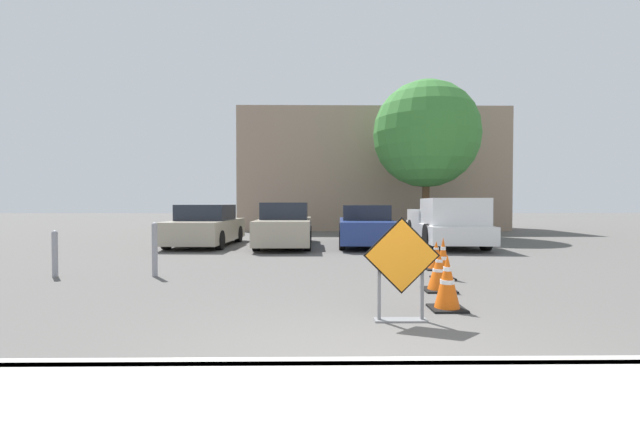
{
  "coord_description": "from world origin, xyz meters",
  "views": [
    {
      "loc": [
        -0.41,
        -3.58,
        1.48
      ],
      "look_at": [
        -0.24,
        10.01,
        1.14
      ],
      "focal_mm": 24.0,
      "sensor_mm": 36.0,
      "label": 1
    }
  ],
  "objects_px": {
    "traffic_cone_nearest": "(447,283)",
    "pickup_truck": "(447,225)",
    "traffic_cone_fourth": "(436,256)",
    "traffic_cone_second": "(439,271)",
    "road_closed_sign": "(401,266)",
    "bollard_second": "(55,252)",
    "traffic_cone_third": "(443,259)",
    "parked_car_third": "(366,226)",
    "bollard_nearest": "(155,248)",
    "parked_car_nearest": "(206,227)",
    "parked_car_second": "(285,226)"
  },
  "relations": [
    {
      "from": "traffic_cone_second",
      "to": "bollard_second",
      "type": "bearing_deg",
      "value": 168.75
    },
    {
      "from": "parked_car_second",
      "to": "traffic_cone_fourth",
      "type": "bearing_deg",
      "value": 125.6
    },
    {
      "from": "traffic_cone_nearest",
      "to": "traffic_cone_fourth",
      "type": "relative_size",
      "value": 1.23
    },
    {
      "from": "road_closed_sign",
      "to": "traffic_cone_second",
      "type": "xyz_separation_m",
      "value": [
        1.02,
        1.88,
        -0.37
      ]
    },
    {
      "from": "traffic_cone_third",
      "to": "parked_car_third",
      "type": "bearing_deg",
      "value": 96.32
    },
    {
      "from": "traffic_cone_nearest",
      "to": "traffic_cone_third",
      "type": "xyz_separation_m",
      "value": [
        0.66,
        2.38,
        0.02
      ]
    },
    {
      "from": "bollard_nearest",
      "to": "parked_car_third",
      "type": "bearing_deg",
      "value": 51.29
    },
    {
      "from": "road_closed_sign",
      "to": "parked_car_second",
      "type": "xyz_separation_m",
      "value": [
        -2.08,
        9.35,
        -0.01
      ]
    },
    {
      "from": "road_closed_sign",
      "to": "traffic_cone_nearest",
      "type": "relative_size",
      "value": 1.7
    },
    {
      "from": "traffic_cone_third",
      "to": "bollard_second",
      "type": "height_order",
      "value": "bollard_second"
    },
    {
      "from": "traffic_cone_nearest",
      "to": "traffic_cone_third",
      "type": "bearing_deg",
      "value": 74.46
    },
    {
      "from": "parked_car_nearest",
      "to": "bollard_second",
      "type": "relative_size",
      "value": 4.63
    },
    {
      "from": "road_closed_sign",
      "to": "traffic_cone_second",
      "type": "bearing_deg",
      "value": 61.47
    },
    {
      "from": "road_closed_sign",
      "to": "traffic_cone_fourth",
      "type": "xyz_separation_m",
      "value": [
        1.63,
        4.18,
        -0.4
      ]
    },
    {
      "from": "traffic_cone_third",
      "to": "bollard_nearest",
      "type": "bearing_deg",
      "value": 176.54
    },
    {
      "from": "bollard_nearest",
      "to": "traffic_cone_nearest",
      "type": "bearing_deg",
      "value": -28.38
    },
    {
      "from": "parked_car_nearest",
      "to": "parked_car_second",
      "type": "relative_size",
      "value": 0.93
    },
    {
      "from": "parked_car_third",
      "to": "bollard_second",
      "type": "xyz_separation_m",
      "value": [
        -6.97,
        -6.22,
        -0.17
      ]
    },
    {
      "from": "parked_car_nearest",
      "to": "bollard_nearest",
      "type": "height_order",
      "value": "parked_car_nearest"
    },
    {
      "from": "road_closed_sign",
      "to": "parked_car_third",
      "type": "height_order",
      "value": "parked_car_third"
    },
    {
      "from": "bollard_nearest",
      "to": "road_closed_sign",
      "type": "bearing_deg",
      "value": -37.81
    },
    {
      "from": "parked_car_nearest",
      "to": "bollard_second",
      "type": "height_order",
      "value": "parked_car_nearest"
    },
    {
      "from": "parked_car_third",
      "to": "pickup_truck",
      "type": "relative_size",
      "value": 0.86
    },
    {
      "from": "traffic_cone_fourth",
      "to": "pickup_truck",
      "type": "height_order",
      "value": "pickup_truck"
    },
    {
      "from": "traffic_cone_second",
      "to": "parked_car_third",
      "type": "relative_size",
      "value": 0.15
    },
    {
      "from": "traffic_cone_fourth",
      "to": "parked_car_nearest",
      "type": "height_order",
      "value": "parked_car_nearest"
    },
    {
      "from": "road_closed_sign",
      "to": "parked_car_nearest",
      "type": "relative_size",
      "value": 0.3
    },
    {
      "from": "road_closed_sign",
      "to": "bollard_second",
      "type": "bearing_deg",
      "value": 152.08
    },
    {
      "from": "road_closed_sign",
      "to": "bollard_nearest",
      "type": "relative_size",
      "value": 1.2
    },
    {
      "from": "road_closed_sign",
      "to": "bollard_nearest",
      "type": "distance_m",
      "value": 5.43
    },
    {
      "from": "road_closed_sign",
      "to": "bollard_second",
      "type": "relative_size",
      "value": 1.4
    },
    {
      "from": "traffic_cone_nearest",
      "to": "pickup_truck",
      "type": "height_order",
      "value": "pickup_truck"
    },
    {
      "from": "traffic_cone_nearest",
      "to": "bollard_nearest",
      "type": "bearing_deg",
      "value": 151.62
    },
    {
      "from": "pickup_truck",
      "to": "parked_car_nearest",
      "type": "bearing_deg",
      "value": 1.38
    },
    {
      "from": "traffic_cone_nearest",
      "to": "pickup_truck",
      "type": "bearing_deg",
      "value": 72.68
    },
    {
      "from": "pickup_truck",
      "to": "bollard_second",
      "type": "distance_m",
      "value": 11.38
    },
    {
      "from": "road_closed_sign",
      "to": "traffic_cone_third",
      "type": "bearing_deg",
      "value": 64.49
    },
    {
      "from": "traffic_cone_second",
      "to": "bollard_second",
      "type": "xyz_separation_m",
      "value": [
        -7.3,
        1.45,
        0.16
      ]
    },
    {
      "from": "traffic_cone_fourth",
      "to": "bollard_nearest",
      "type": "bearing_deg",
      "value": -171.78
    },
    {
      "from": "parked_car_nearest",
      "to": "parked_car_second",
      "type": "bearing_deg",
      "value": 177.54
    },
    {
      "from": "parked_car_second",
      "to": "parked_car_third",
      "type": "bearing_deg",
      "value": -176.06
    },
    {
      "from": "road_closed_sign",
      "to": "parked_car_second",
      "type": "height_order",
      "value": "parked_car_second"
    },
    {
      "from": "parked_car_nearest",
      "to": "parked_car_third",
      "type": "distance_m",
      "value": 5.56
    },
    {
      "from": "traffic_cone_nearest",
      "to": "parked_car_second",
      "type": "xyz_separation_m",
      "value": [
        -2.84,
        8.75,
        0.31
      ]
    },
    {
      "from": "pickup_truck",
      "to": "road_closed_sign",
      "type": "bearing_deg",
      "value": 73.43
    },
    {
      "from": "parked_car_third",
      "to": "bollard_second",
      "type": "distance_m",
      "value": 9.35
    },
    {
      "from": "parked_car_second",
      "to": "parked_car_third",
      "type": "relative_size",
      "value": 1.0
    },
    {
      "from": "pickup_truck",
      "to": "traffic_cone_second",
      "type": "bearing_deg",
      "value": 75.64
    },
    {
      "from": "traffic_cone_second",
      "to": "parked_car_nearest",
      "type": "relative_size",
      "value": 0.16
    },
    {
      "from": "traffic_cone_fourth",
      "to": "traffic_cone_second",
      "type": "bearing_deg",
      "value": -104.88
    }
  ]
}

